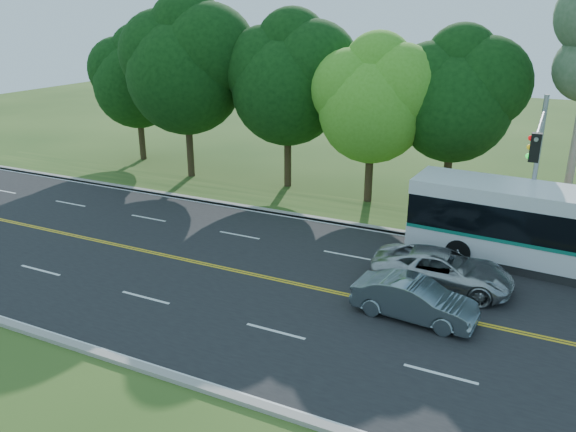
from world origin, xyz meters
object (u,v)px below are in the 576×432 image
at_px(suv, 442,270).
at_px(sedan, 414,299).
at_px(transit_bus, 572,235).
at_px(traffic_signal, 536,160).

bearing_deg(suv, sedan, 168.98).
bearing_deg(transit_bus, traffic_signal, -163.99).
height_order(traffic_signal, suv, traffic_signal).
xyz_separation_m(traffic_signal, sedan, (-3.05, -5.98, -3.94)).
distance_m(transit_bus, suv, 5.74).
bearing_deg(transit_bus, sedan, -123.11).
bearing_deg(sedan, transit_bus, -32.25).
height_order(transit_bus, sedan, transit_bus).
bearing_deg(traffic_signal, suv, -129.53).
relative_size(transit_bus, sedan, 3.05).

